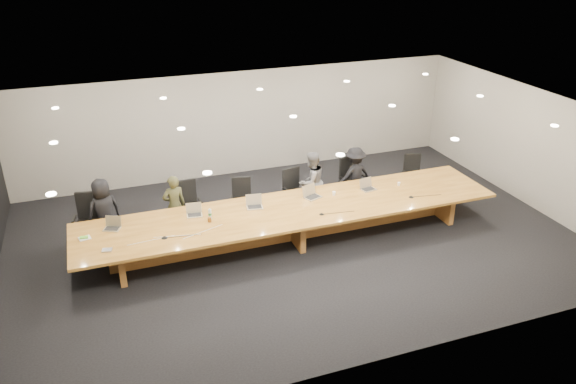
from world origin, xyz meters
name	(u,v)px	position (x,y,z in m)	size (l,w,h in m)	color
ground	(293,239)	(0.00, 0.00, 0.00)	(12.00, 12.00, 0.00)	black
back_wall	(241,123)	(0.00, 4.00, 1.40)	(12.00, 0.02, 2.80)	beige
conference_table	(293,218)	(0.00, 0.00, 0.52)	(9.00, 1.80, 0.75)	brown
chair_far_left	(88,221)	(-4.10, 1.20, 0.59)	(0.60, 0.60, 1.17)	black
chair_left	(189,205)	(-1.97, 1.31, 0.55)	(0.56, 0.56, 1.10)	black
chair_mid_left	(243,200)	(-0.77, 1.21, 0.52)	(0.52, 0.52, 1.03)	black
chair_mid_right	(296,190)	(0.54, 1.28, 0.53)	(0.54, 0.54, 1.05)	black
chair_right	(353,180)	(2.05, 1.32, 0.56)	(0.57, 0.57, 1.13)	black
chair_far_right	(413,174)	(3.69, 1.21, 0.50)	(0.51, 0.51, 1.01)	black
person_a	(104,212)	(-3.77, 1.24, 0.73)	(0.72, 0.47, 1.46)	black
person_b	(174,205)	(-2.32, 1.12, 0.69)	(0.50, 0.33, 1.38)	#34341C
person_c	(311,182)	(0.90, 1.18, 0.74)	(0.72, 0.56, 1.47)	#5B5B5D
person_d	(354,175)	(2.06, 1.25, 0.70)	(0.91, 0.52, 1.41)	black
laptop_a	(111,224)	(-3.66, 0.35, 0.87)	(0.31, 0.23, 0.25)	tan
laptop_b	(194,210)	(-2.02, 0.38, 0.87)	(0.32, 0.23, 0.25)	#C0B593
laptop_c	(255,202)	(-0.75, 0.31, 0.88)	(0.34, 0.25, 0.27)	beige
laptop_d	(313,192)	(0.59, 0.34, 0.89)	(0.36, 0.26, 0.28)	#BEB091
laptop_e	(369,185)	(1.94, 0.29, 0.88)	(0.33, 0.24, 0.26)	#C1B093
water_bottle	(210,214)	(-1.75, 0.14, 0.85)	(0.07, 0.07, 0.21)	silver
amber_mug	(210,220)	(-1.79, 0.01, 0.80)	(0.07, 0.07, 0.09)	brown
paper_cup_near	(334,193)	(1.08, 0.30, 0.79)	(0.07, 0.07, 0.09)	white
paper_cup_far	(399,184)	(2.70, 0.27, 0.79)	(0.07, 0.07, 0.08)	white
notepad	(85,238)	(-4.18, 0.16, 0.76)	(0.22, 0.17, 0.01)	silver
lime_gadget	(84,237)	(-4.19, 0.16, 0.77)	(0.15, 0.09, 0.02)	#66BE32
av_box	(107,250)	(-3.81, -0.46, 0.76)	(0.18, 0.13, 0.03)	#BCBBC1
mic_left	(164,237)	(-2.75, -0.35, 0.77)	(0.12, 0.12, 0.03)	black
mic_center	(322,214)	(0.46, -0.46, 0.76)	(0.11, 0.11, 0.03)	black
mic_right	(411,197)	(2.64, -0.38, 0.76)	(0.11, 0.11, 0.03)	black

